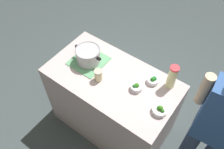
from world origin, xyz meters
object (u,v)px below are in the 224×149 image
(cooking_pot, at_px, (88,55))
(broccoli_bowl_back, at_px, (153,80))
(lemonade_pitcher, at_px, (172,77))
(broccoli_bowl_center, at_px, (136,87))
(person_cook, at_px, (214,129))
(broccoli_bowl_front, at_px, (160,110))
(mason_jar, at_px, (98,75))

(cooking_pot, bearing_deg, broccoli_bowl_back, 13.23)
(cooking_pot, distance_m, lemonade_pitcher, 0.84)
(broccoli_bowl_center, bearing_deg, person_cook, 3.29)
(cooking_pot, xyz_separation_m, broccoli_bowl_back, (0.66, 0.16, -0.06))
(cooking_pot, distance_m, broccoli_bowl_center, 0.58)
(broccoli_bowl_center, xyz_separation_m, broccoli_bowl_back, (0.08, 0.16, 0.00))
(broccoli_bowl_front, height_order, broccoli_bowl_center, broccoli_bowl_front)
(lemonade_pitcher, height_order, broccoli_bowl_back, lemonade_pitcher)
(person_cook, bearing_deg, cooking_pot, -178.39)
(lemonade_pitcher, xyz_separation_m, person_cook, (0.51, -0.18, -0.13))
(cooking_pot, height_order, person_cook, person_cook)
(cooking_pot, distance_m, mason_jar, 0.26)
(cooking_pot, bearing_deg, mason_jar, -28.04)
(lemonade_pitcher, bearing_deg, mason_jar, -149.76)
(lemonade_pitcher, bearing_deg, person_cook, -19.68)
(lemonade_pitcher, height_order, broccoli_bowl_front, lemonade_pitcher)
(cooking_pot, xyz_separation_m, lemonade_pitcher, (0.81, 0.22, 0.04))
(mason_jar, bearing_deg, lemonade_pitcher, 30.24)
(broccoli_bowl_front, bearing_deg, lemonade_pitcher, 101.70)
(mason_jar, xyz_separation_m, broccoli_bowl_back, (0.44, 0.28, -0.03))
(person_cook, bearing_deg, broccoli_bowl_front, -164.45)
(mason_jar, bearing_deg, broccoli_bowl_center, 18.00)
(broccoli_bowl_front, relative_size, broccoli_bowl_back, 1.21)
(lemonade_pitcher, bearing_deg, broccoli_bowl_center, -135.67)
(cooking_pot, xyz_separation_m, person_cook, (1.32, 0.04, -0.09))
(mason_jar, distance_m, broccoli_bowl_front, 0.65)
(mason_jar, xyz_separation_m, broccoli_bowl_front, (0.65, 0.03, -0.03))
(broccoli_bowl_center, height_order, person_cook, person_cook)
(lemonade_pitcher, distance_m, person_cook, 0.56)
(broccoli_bowl_center, xyz_separation_m, person_cook, (0.74, 0.04, -0.03))
(cooking_pot, distance_m, broccoli_bowl_front, 0.88)
(broccoli_bowl_back, distance_m, person_cook, 0.67)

